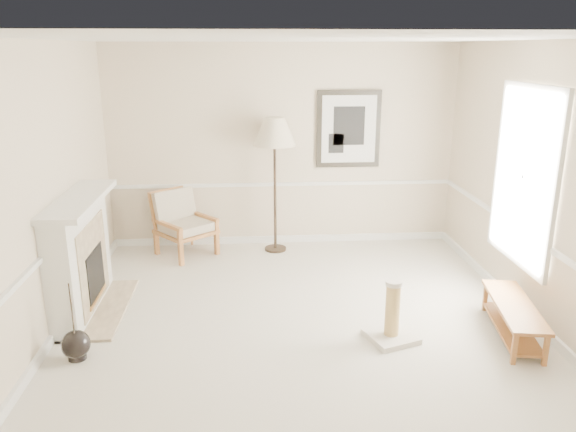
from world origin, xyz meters
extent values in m
plane|color=silver|center=(0.00, 0.00, 0.00)|extent=(5.50, 5.50, 0.00)
cube|color=beige|center=(0.00, 2.75, 1.45)|extent=(5.00, 0.04, 2.90)
cube|color=beige|center=(0.00, -2.75, 1.45)|extent=(5.00, 0.04, 2.90)
cube|color=beige|center=(-2.50, 0.00, 1.45)|extent=(0.04, 5.50, 2.90)
cube|color=beige|center=(2.50, 0.00, 1.45)|extent=(0.04, 5.50, 2.90)
cube|color=white|center=(0.00, 0.00, 2.90)|extent=(5.00, 5.50, 0.04)
cube|color=white|center=(0.00, 2.73, 0.05)|extent=(4.95, 0.04, 0.10)
cube|color=white|center=(0.00, 2.73, 0.90)|extent=(4.95, 0.04, 0.05)
cube|color=white|center=(2.46, 0.40, 1.50)|extent=(0.03, 1.20, 1.80)
cube|color=white|center=(2.45, 0.40, 1.50)|extent=(0.05, 1.34, 1.94)
cube|color=black|center=(0.95, 2.72, 1.70)|extent=(0.92, 0.04, 1.10)
cube|color=white|center=(0.95, 2.69, 1.70)|extent=(0.78, 0.01, 0.96)
cube|color=black|center=(0.95, 2.69, 1.75)|extent=(0.45, 0.01, 0.55)
cube|color=white|center=(-2.36, 0.60, 0.62)|extent=(0.28, 1.50, 1.25)
cube|color=white|center=(-2.31, 0.60, 1.28)|extent=(0.46, 1.64, 0.06)
cube|color=#C6B28E|center=(-2.21, 0.60, 0.55)|extent=(0.02, 1.05, 0.95)
cube|color=black|center=(-2.20, 0.60, 0.42)|extent=(0.02, 0.62, 0.58)
cube|color=#CA9043|center=(-2.20, 0.60, 0.16)|extent=(0.01, 0.66, 0.05)
cube|color=#C6B28E|center=(-2.20, 0.60, 0.01)|extent=(0.60, 1.50, 0.03)
sphere|color=black|center=(-2.15, -0.44, 0.15)|extent=(0.27, 0.27, 0.27)
cylinder|color=black|center=(-2.15, -0.44, 0.04)|extent=(0.17, 0.17, 0.08)
cylinder|color=black|center=(-2.15, -0.44, 0.50)|extent=(0.05, 0.11, 0.42)
cylinder|color=black|center=(-2.15, -0.44, 0.47)|extent=(0.05, 0.14, 0.34)
cylinder|color=black|center=(-2.15, -0.44, 0.54)|extent=(0.03, 0.06, 0.50)
cube|color=#A96A36|center=(-1.43, 1.88, 0.19)|extent=(0.08, 0.08, 0.37)
cube|color=#A96A36|center=(-1.82, 2.34, 0.19)|extent=(0.08, 0.08, 0.37)
cube|color=#A96A36|center=(-0.97, 2.27, 0.19)|extent=(0.08, 0.08, 0.37)
cube|color=#A96A36|center=(-1.36, 2.73, 0.19)|extent=(0.08, 0.08, 0.37)
cube|color=#A96A36|center=(-1.39, 2.31, 0.34)|extent=(0.96, 0.96, 0.05)
cube|color=#A96A36|center=(-1.60, 2.55, 0.64)|extent=(0.62, 0.56, 0.53)
cube|color=#A96A36|center=(-1.62, 2.11, 0.51)|extent=(0.49, 0.56, 0.05)
cube|color=#A96A36|center=(-1.16, 2.50, 0.51)|extent=(0.49, 0.56, 0.05)
cube|color=white|center=(-1.39, 2.31, 0.43)|extent=(0.88, 0.88, 0.12)
cube|color=white|center=(-1.56, 2.50, 0.66)|extent=(0.60, 0.55, 0.48)
cylinder|color=black|center=(-0.13, 2.40, 0.02)|extent=(0.31, 0.31, 0.03)
cylinder|color=black|center=(-0.13, 2.40, 0.89)|extent=(0.04, 0.04, 1.72)
cone|color=beige|center=(-0.13, 2.40, 1.72)|extent=(0.79, 0.79, 0.38)
cube|color=#A96A36|center=(2.15, -0.30, 0.33)|extent=(0.57, 1.27, 0.03)
cube|color=#A96A36|center=(2.15, -0.30, 0.09)|extent=(0.50, 1.17, 0.03)
cube|color=#A96A36|center=(1.92, -0.83, 0.16)|extent=(0.05, 0.05, 0.31)
cube|color=#A96A36|center=(2.19, -0.88, 0.16)|extent=(0.05, 0.05, 0.31)
cube|color=#A96A36|center=(2.11, 0.27, 0.16)|extent=(0.05, 0.05, 0.31)
cube|color=#A96A36|center=(2.38, 0.23, 0.16)|extent=(0.05, 0.05, 0.31)
cube|color=beige|center=(0.90, -0.29, 0.03)|extent=(0.57, 0.57, 0.06)
cylinder|color=#DBB270|center=(0.90, -0.29, 0.32)|extent=(0.14, 0.14, 0.53)
cylinder|color=beige|center=(0.90, -0.29, 0.61)|extent=(0.17, 0.17, 0.04)
camera|label=1|loc=(-0.50, -5.27, 2.83)|focal=35.00mm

